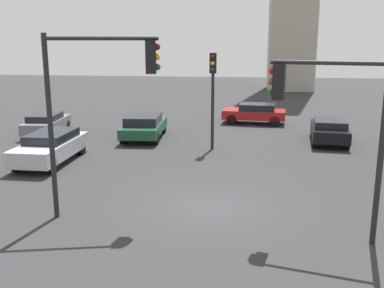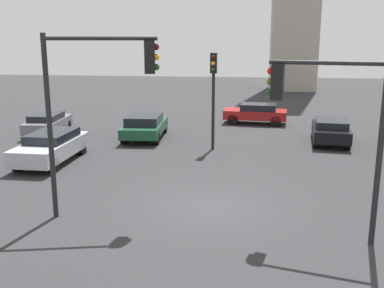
% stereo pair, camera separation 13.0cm
% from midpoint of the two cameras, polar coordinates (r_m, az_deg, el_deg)
% --- Properties ---
extents(ground_plane, '(108.44, 108.44, 0.00)m').
position_cam_midpoint_polar(ground_plane, '(15.42, 1.97, -7.86)').
color(ground_plane, '#2D2D30').
extents(traffic_light_0, '(3.09, 0.94, 5.21)m').
position_cam_midpoint_polar(traffic_light_0, '(12.64, 16.91, 4.21)').
color(traffic_light_0, black).
rests_on(traffic_light_0, ground_plane).
extents(traffic_light_1, '(3.40, 0.97, 5.75)m').
position_cam_midpoint_polar(traffic_light_1, '(13.90, -12.27, 7.09)').
color(traffic_light_1, black).
rests_on(traffic_light_1, ground_plane).
extents(traffic_light_2, '(0.33, 0.47, 4.92)m').
position_cam_midpoint_polar(traffic_light_2, '(22.51, 2.52, 7.85)').
color(traffic_light_2, black).
rests_on(traffic_light_2, ground_plane).
extents(car_0, '(2.04, 4.09, 1.30)m').
position_cam_midpoint_polar(car_0, '(27.83, -18.31, 2.53)').
color(car_0, slate).
rests_on(car_0, ground_plane).
extents(car_1, '(1.97, 4.74, 1.41)m').
position_cam_midpoint_polar(car_1, '(21.49, -17.84, -0.29)').
color(car_1, '#ADB2B7').
rests_on(car_1, ground_plane).
extents(car_2, '(2.30, 4.31, 1.33)m').
position_cam_midpoint_polar(car_2, '(25.51, 17.09, 1.74)').
color(car_2, black).
rests_on(car_2, ground_plane).
extents(car_3, '(2.30, 4.75, 1.39)m').
position_cam_midpoint_polar(car_3, '(25.66, -6.33, 2.37)').
color(car_3, '#19472D').
rests_on(car_3, ground_plane).
extents(car_4, '(4.30, 2.20, 1.36)m').
position_cam_midpoint_polar(car_4, '(30.33, 7.93, 3.98)').
color(car_4, maroon).
rests_on(car_4, ground_plane).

